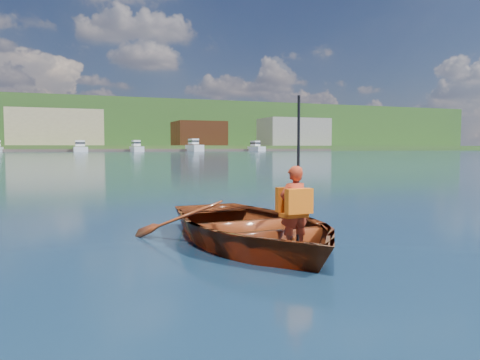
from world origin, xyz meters
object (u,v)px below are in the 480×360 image
at_px(child_paddler, 294,206).
at_px(marina_yachts, 23,147).
at_px(rowboat, 251,227).
at_px(dock, 112,150).

height_order(child_paddler, marina_yachts, marina_yachts).
xyz_separation_m(rowboat, child_paddler, (0.20, -0.89, 0.38)).
xyz_separation_m(child_paddler, marina_yachts, (-12.91, 144.02, 0.68)).
relative_size(rowboat, dock, 0.02).
xyz_separation_m(rowboat, marina_yachts, (-12.71, 143.13, 1.06)).
xyz_separation_m(rowboat, dock, (12.70, 147.78, 0.15)).
relative_size(child_paddler, marina_yachts, 0.01).
bearing_deg(dock, child_paddler, -94.81).
bearing_deg(rowboat, dock, 85.09).
bearing_deg(marina_yachts, rowboat, -84.93).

